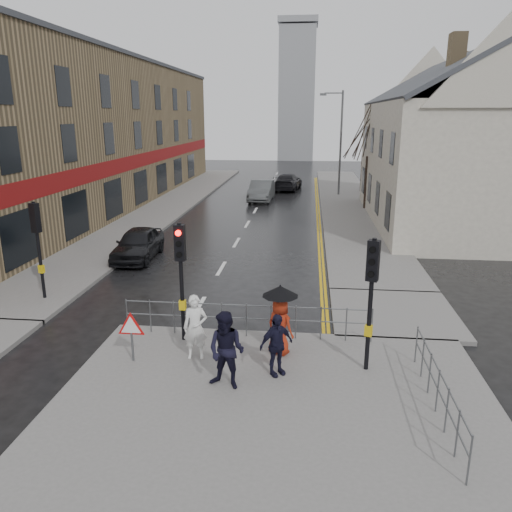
% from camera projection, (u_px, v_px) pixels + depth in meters
% --- Properties ---
extents(ground, '(120.00, 120.00, 0.00)m').
position_uv_depth(ground, '(176.00, 346.00, 14.13)').
color(ground, black).
rests_on(ground, ground).
extents(near_pavement, '(10.00, 9.00, 0.14)m').
position_uv_depth(near_pavement, '(272.00, 424.00, 10.46)').
color(near_pavement, '#605E5B').
rests_on(near_pavement, ground).
extents(left_pavement, '(4.00, 44.00, 0.14)m').
position_uv_depth(left_pavement, '(171.00, 203.00, 36.78)').
color(left_pavement, '#605E5B').
rests_on(left_pavement, ground).
extents(right_pavement, '(4.00, 40.00, 0.14)m').
position_uv_depth(right_pavement, '(347.00, 201.00, 37.36)').
color(right_pavement, '#605E5B').
rests_on(right_pavement, ground).
extents(pavement_bridge_right, '(4.00, 4.20, 0.14)m').
position_uv_depth(pavement_bridge_right, '(393.00, 313.00, 16.32)').
color(pavement_bridge_right, '#605E5B').
rests_on(pavement_bridge_right, ground).
extents(building_left_terrace, '(8.00, 42.00, 10.00)m').
position_uv_depth(building_left_terrace, '(87.00, 134.00, 35.04)').
color(building_left_terrace, olive).
rests_on(building_left_terrace, ground).
extents(building_right_cream, '(9.00, 16.40, 10.10)m').
position_uv_depth(building_right_cream, '(456.00, 143.00, 28.82)').
color(building_right_cream, beige).
rests_on(building_right_cream, ground).
extents(church_tower, '(5.00, 5.00, 18.00)m').
position_uv_depth(church_tower, '(297.00, 95.00, 70.83)').
color(church_tower, gray).
rests_on(church_tower, ground).
extents(traffic_signal_near_left, '(0.28, 0.27, 3.40)m').
position_uv_depth(traffic_signal_near_left, '(181.00, 262.00, 13.63)').
color(traffic_signal_near_left, black).
rests_on(traffic_signal_near_left, near_pavement).
extents(traffic_signal_near_right, '(0.34, 0.33, 3.40)m').
position_uv_depth(traffic_signal_near_right, '(372.00, 282.00, 11.97)').
color(traffic_signal_near_right, black).
rests_on(traffic_signal_near_right, near_pavement).
extents(traffic_signal_far_left, '(0.34, 0.33, 3.40)m').
position_uv_depth(traffic_signal_far_left, '(37.00, 233.00, 16.90)').
color(traffic_signal_far_left, black).
rests_on(traffic_signal_far_left, left_pavement).
extents(guard_railing_front, '(7.14, 0.04, 1.00)m').
position_uv_depth(guard_railing_front, '(246.00, 313.00, 14.27)').
color(guard_railing_front, '#595B5E').
rests_on(guard_railing_front, near_pavement).
extents(guard_railing_side, '(0.04, 4.54, 1.00)m').
position_uv_depth(guard_railing_side, '(439.00, 382.00, 10.60)').
color(guard_railing_side, '#595B5E').
rests_on(guard_railing_side, near_pavement).
extents(warning_sign, '(0.80, 0.07, 1.35)m').
position_uv_depth(warning_sign, '(131.00, 329.00, 12.77)').
color(warning_sign, '#595B5E').
rests_on(warning_sign, near_pavement).
extents(street_lamp, '(1.83, 0.25, 8.00)m').
position_uv_depth(street_lamp, '(339.00, 136.00, 39.04)').
color(street_lamp, '#595B5E').
rests_on(street_lamp, right_pavement).
extents(tree_near, '(2.40, 2.40, 6.58)m').
position_uv_depth(tree_near, '(369.00, 133.00, 33.01)').
color(tree_near, '#2F231A').
rests_on(tree_near, right_pavement).
extents(tree_far, '(2.40, 2.40, 5.64)m').
position_uv_depth(tree_far, '(364.00, 139.00, 40.80)').
color(tree_far, '#2F231A').
rests_on(tree_far, right_pavement).
extents(pedestrian_a, '(0.68, 0.49, 1.72)m').
position_uv_depth(pedestrian_a, '(195.00, 327.00, 12.97)').
color(pedestrian_a, white).
rests_on(pedestrian_a, near_pavement).
extents(pedestrian_b, '(1.07, 0.93, 1.87)m').
position_uv_depth(pedestrian_b, '(227.00, 351.00, 11.52)').
color(pedestrian_b, black).
rests_on(pedestrian_b, near_pavement).
extents(pedestrian_with_umbrella, '(0.96, 0.96, 1.92)m').
position_uv_depth(pedestrian_with_umbrella, '(280.00, 316.00, 13.14)').
color(pedestrian_with_umbrella, '#A02812').
rests_on(pedestrian_with_umbrella, near_pavement).
extents(pedestrian_d, '(0.97, 0.87, 1.58)m').
position_uv_depth(pedestrian_d, '(276.00, 345.00, 12.13)').
color(pedestrian_d, black).
rests_on(pedestrian_d, near_pavement).
extents(car_parked, '(1.81, 4.18, 1.40)m').
position_uv_depth(car_parked, '(138.00, 244.00, 22.56)').
color(car_parked, black).
rests_on(car_parked, ground).
extents(car_mid, '(1.77, 4.71, 1.53)m').
position_uv_depth(car_mid, '(262.00, 191.00, 37.94)').
color(car_mid, '#444749').
rests_on(car_mid, ground).
extents(car_far, '(2.54, 5.06, 1.41)m').
position_uv_depth(car_far, '(288.00, 182.00, 43.34)').
color(car_far, black).
rests_on(car_far, ground).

